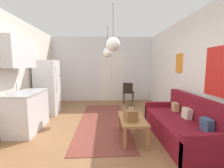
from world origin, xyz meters
TOP-DOWN VIEW (x-y plane):
  - ground_plane at (0.00, 0.00)m, footprint 4.81×7.39m
  - wall_back at (0.01, 3.44)m, footprint 4.41×0.13m
  - wall_right at (2.15, -0.00)m, footprint 0.12×6.99m
  - area_rug at (0.03, 0.89)m, footprint 1.25×3.32m
  - couch at (1.68, -0.18)m, footprint 0.85×2.01m
  - coffee_table at (0.64, -0.13)m, footprint 0.50×0.93m
  - bamboo_vase at (0.68, 0.00)m, footprint 0.08×0.08m
  - handbag at (0.57, -0.29)m, footprint 0.26×0.30m
  - refrigerator at (-1.72, 1.67)m, footprint 0.65×0.64m
  - kitchen_counter at (-1.77, 0.41)m, footprint 0.59×1.14m
  - accent_chair at (1.02, 2.79)m, footprint 0.52×0.51m
  - pendant_lamp_near at (0.25, -0.04)m, footprint 0.28×0.28m
  - pendant_lamp_far at (0.17, 1.66)m, footprint 0.30×0.30m

SIDE VIEW (x-z plane):
  - ground_plane at x=0.00m, z-range -0.10..0.00m
  - area_rug at x=0.03m, z-range 0.00..0.01m
  - couch at x=1.68m, z-range -0.17..0.72m
  - coffee_table at x=0.64m, z-range 0.16..0.61m
  - accent_chair at x=1.02m, z-range 0.06..0.91m
  - bamboo_vase at x=0.68m, z-range 0.34..0.73m
  - handbag at x=0.57m, z-range 0.40..0.72m
  - kitchen_counter at x=-1.77m, z-range -0.24..1.89m
  - refrigerator at x=-1.72m, z-range 0.00..1.68m
  - wall_back at x=0.01m, z-range -0.01..2.71m
  - wall_right at x=2.15m, z-range 0.00..2.72m
  - pendant_lamp_far at x=0.17m, z-range 1.45..2.40m
  - pendant_lamp_near at x=0.25m, z-range 1.47..2.40m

